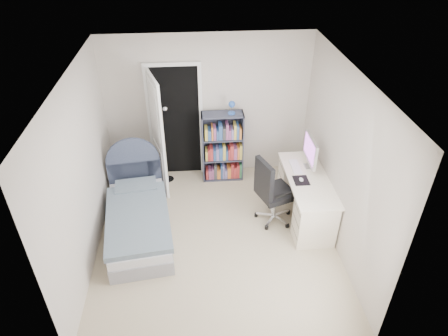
{
  "coord_description": "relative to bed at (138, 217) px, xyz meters",
  "views": [
    {
      "loc": [
        -0.25,
        -4.31,
        4.14
      ],
      "look_at": [
        0.14,
        0.21,
        1.09
      ],
      "focal_mm": 32.0,
      "sensor_mm": 36.0,
      "label": 1
    }
  ],
  "objects": [
    {
      "name": "floor_lamp",
      "position": [
        0.4,
        1.27,
        0.34
      ],
      "size": [
        0.21,
        0.21,
        1.45
      ],
      "color": "silver",
      "rests_on": "ground"
    },
    {
      "name": "office_chair",
      "position": [
        1.97,
        0.06,
        0.35
      ],
      "size": [
        0.63,
        0.64,
        1.11
      ],
      "color": "silver",
      "rests_on": "ground"
    },
    {
      "name": "bed",
      "position": [
        0.0,
        0.0,
        0.0
      ],
      "size": [
        1.08,
        1.93,
        1.13
      ],
      "color": "gray",
      "rests_on": "ground"
    },
    {
      "name": "desk",
      "position": [
        2.53,
        0.13,
        0.15
      ],
      "size": [
        0.6,
        1.5,
        1.23
      ],
      "color": "#F3E5CB",
      "rests_on": "ground"
    },
    {
      "name": "nightstand",
      "position": [
        -0.08,
        1.35,
        0.12
      ],
      "size": [
        0.39,
        0.39,
        0.58
      ],
      "color": "tan",
      "rests_on": "ground"
    },
    {
      "name": "door",
      "position": [
        0.39,
        1.27,
        0.78
      ],
      "size": [
        0.92,
        0.8,
        2.06
      ],
      "color": "black",
      "rests_on": "ground"
    },
    {
      "name": "bookcase",
      "position": [
        1.37,
        1.3,
        0.32
      ],
      "size": [
        0.7,
        0.3,
        1.48
      ],
      "color": "#393C4E",
      "rests_on": "ground"
    },
    {
      "name": "room_shell",
      "position": [
        1.13,
        -0.25,
        0.99
      ],
      "size": [
        3.5,
        3.7,
        2.6
      ],
      "color": "tan",
      "rests_on": "ground"
    }
  ]
}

